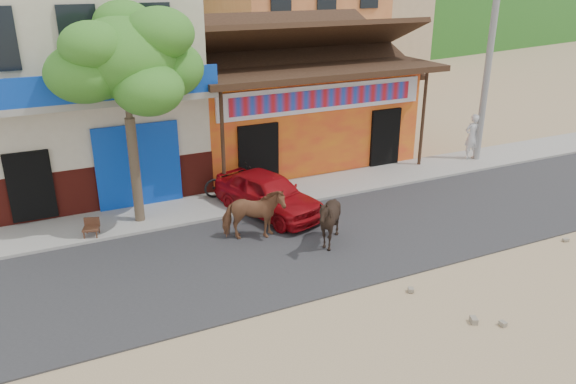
# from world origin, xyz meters

# --- Properties ---
(ground) EXTENTS (120.00, 120.00, 0.00)m
(ground) POSITION_xyz_m (0.00, 0.00, 0.00)
(ground) COLOR #9E825B
(ground) RESTS_ON ground
(road) EXTENTS (60.00, 5.00, 0.04)m
(road) POSITION_xyz_m (0.00, 2.50, 0.02)
(road) COLOR #28282B
(road) RESTS_ON ground
(sidewalk) EXTENTS (60.00, 2.00, 0.12)m
(sidewalk) POSITION_xyz_m (0.00, 6.00, 0.06)
(sidewalk) COLOR gray
(sidewalk) RESTS_ON ground
(dance_club) EXTENTS (8.00, 6.00, 3.60)m
(dance_club) POSITION_xyz_m (2.00, 10.00, 1.80)
(dance_club) COLOR orange
(dance_club) RESTS_ON ground
(cafe_building) EXTENTS (7.00, 6.00, 7.00)m
(cafe_building) POSITION_xyz_m (-5.50, 10.00, 3.50)
(cafe_building) COLOR beige
(cafe_building) RESTS_ON ground
(tree) EXTENTS (3.00, 3.00, 6.00)m
(tree) POSITION_xyz_m (-4.60, 5.80, 3.12)
(tree) COLOR #2D721E
(tree) RESTS_ON sidewalk
(utility_pole) EXTENTS (0.24, 0.24, 8.00)m
(utility_pole) POSITION_xyz_m (8.20, 6.00, 4.12)
(utility_pole) COLOR gray
(utility_pole) RESTS_ON sidewalk
(cow_tan) EXTENTS (1.81, 1.19, 1.41)m
(cow_tan) POSITION_xyz_m (-2.03, 3.41, 0.74)
(cow_tan) COLOR brown
(cow_tan) RESTS_ON road
(cow_dark) EXTENTS (1.47, 1.33, 1.48)m
(cow_dark) POSITION_xyz_m (-0.43, 2.14, 0.78)
(cow_dark) COLOR black
(cow_dark) RESTS_ON road
(red_car) EXTENTS (2.63, 4.02, 1.27)m
(red_car) POSITION_xyz_m (-1.00, 4.80, 0.68)
(red_car) COLOR #9D0B11
(red_car) RESTS_ON road
(scooter) EXTENTS (1.92, 0.79, 0.98)m
(scooter) POSITION_xyz_m (-1.50, 6.45, 0.61)
(scooter) COLOR black
(scooter) RESTS_ON sidewalk
(pedestrian) EXTENTS (0.68, 0.49, 1.73)m
(pedestrian) POSITION_xyz_m (8.00, 6.15, 0.98)
(pedestrian) COLOR silver
(pedestrian) RESTS_ON sidewalk
(cafe_chair_left) EXTENTS (0.52, 0.52, 0.88)m
(cafe_chair_left) POSITION_xyz_m (-6.00, 5.30, 0.56)
(cafe_chair_left) COLOR #492818
(cafe_chair_left) RESTS_ON sidewalk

